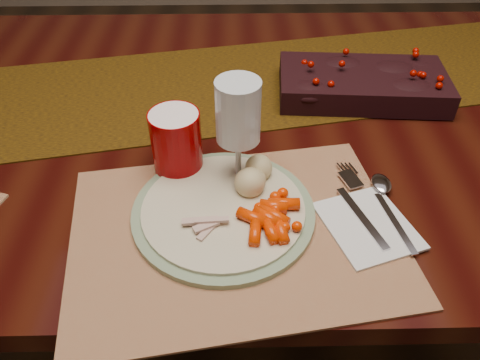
{
  "coord_description": "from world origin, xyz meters",
  "views": [
    {
      "loc": [
        -0.05,
        -0.81,
        1.28
      ],
      "look_at": [
        -0.04,
        -0.27,
        0.8
      ],
      "focal_mm": 35.0,
      "sensor_mm": 36.0,
      "label": 1
    }
  ],
  "objects_px": {
    "dinner_plate": "(223,211)",
    "napkin": "(368,225)",
    "dining_table": "(252,233)",
    "baby_carrots": "(275,217)",
    "centerpiece": "(363,80)",
    "mashed_potatoes": "(248,172)",
    "placemat_main": "(235,232)",
    "turkey_shreds": "(204,224)",
    "wine_glass": "(238,137)",
    "red_cup": "(177,144)"
  },
  "relations": [
    {
      "from": "dinner_plate",
      "to": "napkin",
      "type": "height_order",
      "value": "dinner_plate"
    },
    {
      "from": "dining_table",
      "to": "baby_carrots",
      "type": "relative_size",
      "value": 18.2
    },
    {
      "from": "centerpiece",
      "to": "napkin",
      "type": "xyz_separation_m",
      "value": [
        -0.07,
        -0.38,
        -0.03
      ]
    },
    {
      "from": "dinner_plate",
      "to": "mashed_potatoes",
      "type": "bearing_deg",
      "value": 54.54
    },
    {
      "from": "dining_table",
      "to": "centerpiece",
      "type": "bearing_deg",
      "value": 13.11
    },
    {
      "from": "placemat_main",
      "to": "turkey_shreds",
      "type": "height_order",
      "value": "turkey_shreds"
    },
    {
      "from": "dining_table",
      "to": "baby_carrots",
      "type": "height_order",
      "value": "baby_carrots"
    },
    {
      "from": "placemat_main",
      "to": "baby_carrots",
      "type": "distance_m",
      "value": 0.07
    },
    {
      "from": "centerpiece",
      "to": "turkey_shreds",
      "type": "distance_m",
      "value": 0.51
    },
    {
      "from": "dinner_plate",
      "to": "baby_carrots",
      "type": "relative_size",
      "value": 2.89
    },
    {
      "from": "centerpiece",
      "to": "turkey_shreds",
      "type": "xyz_separation_m",
      "value": [
        -0.32,
        -0.39,
        -0.01
      ]
    },
    {
      "from": "baby_carrots",
      "to": "wine_glass",
      "type": "xyz_separation_m",
      "value": [
        -0.05,
        0.11,
        0.07
      ]
    },
    {
      "from": "dinner_plate",
      "to": "baby_carrots",
      "type": "distance_m",
      "value": 0.08
    },
    {
      "from": "turkey_shreds",
      "to": "red_cup",
      "type": "distance_m",
      "value": 0.16
    },
    {
      "from": "mashed_potatoes",
      "to": "turkey_shreds",
      "type": "distance_m",
      "value": 0.12
    },
    {
      "from": "dinner_plate",
      "to": "turkey_shreds",
      "type": "distance_m",
      "value": 0.05
    },
    {
      "from": "placemat_main",
      "to": "mashed_potatoes",
      "type": "height_order",
      "value": "mashed_potatoes"
    },
    {
      "from": "dinner_plate",
      "to": "wine_glass",
      "type": "distance_m",
      "value": 0.12
    },
    {
      "from": "dining_table",
      "to": "red_cup",
      "type": "relative_size",
      "value": 15.58
    },
    {
      "from": "mashed_potatoes",
      "to": "wine_glass",
      "type": "relative_size",
      "value": 0.44
    },
    {
      "from": "dining_table",
      "to": "mashed_potatoes",
      "type": "xyz_separation_m",
      "value": [
        -0.02,
        -0.24,
        0.42
      ]
    },
    {
      "from": "centerpiece",
      "to": "wine_glass",
      "type": "bearing_deg",
      "value": -134.29
    },
    {
      "from": "centerpiece",
      "to": "baby_carrots",
      "type": "height_order",
      "value": "centerpiece"
    },
    {
      "from": "placemat_main",
      "to": "mashed_potatoes",
      "type": "bearing_deg",
      "value": 67.94
    },
    {
      "from": "dining_table",
      "to": "dinner_plate",
      "type": "height_order",
      "value": "dinner_plate"
    },
    {
      "from": "centerpiece",
      "to": "placemat_main",
      "type": "relative_size",
      "value": 0.7
    },
    {
      "from": "turkey_shreds",
      "to": "wine_glass",
      "type": "relative_size",
      "value": 0.35
    },
    {
      "from": "red_cup",
      "to": "mashed_potatoes",
      "type": "bearing_deg",
      "value": -24.13
    },
    {
      "from": "placemat_main",
      "to": "baby_carrots",
      "type": "relative_size",
      "value": 4.96
    },
    {
      "from": "placemat_main",
      "to": "baby_carrots",
      "type": "xyz_separation_m",
      "value": [
        0.06,
        0.01,
        0.03
      ]
    },
    {
      "from": "placemat_main",
      "to": "baby_carrots",
      "type": "height_order",
      "value": "baby_carrots"
    },
    {
      "from": "napkin",
      "to": "dinner_plate",
      "type": "bearing_deg",
      "value": 153.5
    },
    {
      "from": "centerpiece",
      "to": "mashed_potatoes",
      "type": "relative_size",
      "value": 4.08
    },
    {
      "from": "mashed_potatoes",
      "to": "wine_glass",
      "type": "xyz_separation_m",
      "value": [
        -0.02,
        0.02,
        0.05
      ]
    },
    {
      "from": "placemat_main",
      "to": "red_cup",
      "type": "bearing_deg",
      "value": 114.53
    },
    {
      "from": "dining_table",
      "to": "turkey_shreds",
      "type": "bearing_deg",
      "value": -105.4
    },
    {
      "from": "napkin",
      "to": "mashed_potatoes",
      "type": "bearing_deg",
      "value": 135.72
    },
    {
      "from": "dinner_plate",
      "to": "turkey_shreds",
      "type": "height_order",
      "value": "turkey_shreds"
    },
    {
      "from": "wine_glass",
      "to": "mashed_potatoes",
      "type": "bearing_deg",
      "value": -54.77
    },
    {
      "from": "napkin",
      "to": "wine_glass",
      "type": "bearing_deg",
      "value": 132.44
    },
    {
      "from": "dining_table",
      "to": "napkin",
      "type": "relative_size",
      "value": 12.66
    },
    {
      "from": "turkey_shreds",
      "to": "wine_glass",
      "type": "bearing_deg",
      "value": 65.77
    },
    {
      "from": "wine_glass",
      "to": "turkey_shreds",
      "type": "bearing_deg",
      "value": -114.23
    },
    {
      "from": "turkey_shreds",
      "to": "wine_glass",
      "type": "height_order",
      "value": "wine_glass"
    },
    {
      "from": "dinner_plate",
      "to": "napkin",
      "type": "xyz_separation_m",
      "value": [
        0.22,
        -0.03,
        -0.01
      ]
    },
    {
      "from": "baby_carrots",
      "to": "red_cup",
      "type": "distance_m",
      "value": 0.21
    },
    {
      "from": "baby_carrots",
      "to": "mashed_potatoes",
      "type": "height_order",
      "value": "mashed_potatoes"
    },
    {
      "from": "turkey_shreds",
      "to": "centerpiece",
      "type": "bearing_deg",
      "value": 50.78
    },
    {
      "from": "dining_table",
      "to": "red_cup",
      "type": "height_order",
      "value": "red_cup"
    },
    {
      "from": "dinner_plate",
      "to": "napkin",
      "type": "bearing_deg",
      "value": -7.92
    }
  ]
}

